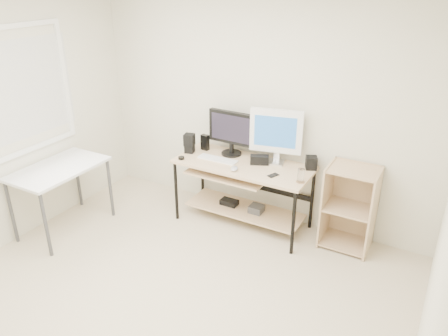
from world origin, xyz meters
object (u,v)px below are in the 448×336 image
at_px(white_imac, 276,133).
at_px(audio_controller, 205,142).
at_px(shelf_unit, 350,206).
at_px(desk, 241,180).
at_px(black_monitor, 232,130).
at_px(side_table, 59,174).

bearing_deg(white_imac, audio_controller, 171.10).
bearing_deg(white_imac, shelf_unit, -13.16).
xyz_separation_m(white_imac, audio_controller, (-0.86, -0.05, -0.26)).
xyz_separation_m(desk, black_monitor, (-0.21, 0.16, 0.50)).
bearing_deg(side_table, audio_controller, 47.08).
bearing_deg(desk, audio_controller, 166.35).
relative_size(black_monitor, white_imac, 0.92).
relative_size(black_monitor, audio_controller, 3.04).
bearing_deg(desk, side_table, -147.35).
bearing_deg(side_table, shelf_unit, 23.33).
relative_size(shelf_unit, white_imac, 1.50).
height_order(shelf_unit, white_imac, white_imac).
bearing_deg(audio_controller, desk, -6.72).
bearing_deg(audio_controller, shelf_unit, 7.86).
bearing_deg(shelf_unit, audio_controller, -179.07).
bearing_deg(shelf_unit, side_table, -156.67).
relative_size(side_table, audio_controller, 5.52).
distance_m(side_table, shelf_unit, 3.09).
distance_m(desk, side_table, 1.97).
distance_m(black_monitor, white_imac, 0.52).
distance_m(side_table, black_monitor, 1.92).
distance_m(shelf_unit, white_imac, 1.08).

